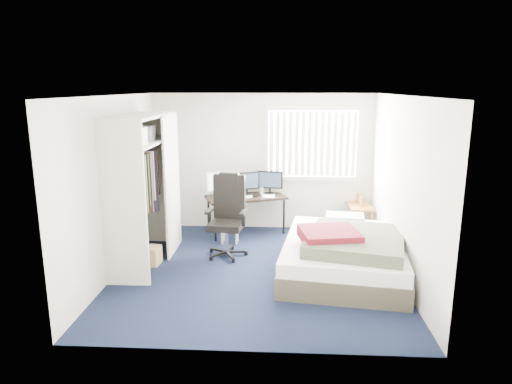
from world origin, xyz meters
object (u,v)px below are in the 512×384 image
Objects in this scene: desk at (246,194)px; nightstand at (358,207)px; bed at (344,253)px; office_chair at (228,224)px.

nightstand is at bearing 2.61° from desk.
bed is (-0.49, -1.87, -0.17)m from nightstand.
office_chair is 1.60× the size of nightstand.
office_chair is 1.88m from bed.
office_chair reaches higher than nightstand.
office_chair is at bearing -151.74° from nightstand.
nightstand is (2.04, 0.09, -0.25)m from desk.
desk is 2.39m from bed.
nightstand is 0.33× the size of bed.
bed reaches higher than nightstand.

